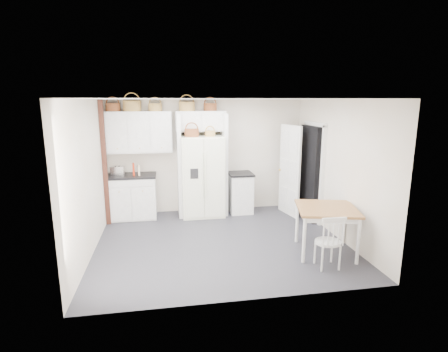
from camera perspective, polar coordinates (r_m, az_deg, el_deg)
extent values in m
plane|color=#33323B|center=(6.64, -0.56, -10.62)|extent=(4.50, 4.50, 0.00)
plane|color=white|center=(6.12, -0.62, 12.45)|extent=(4.50, 4.50, 0.00)
plane|color=beige|center=(8.20, -2.82, 3.24)|extent=(4.50, 0.00, 4.50)
plane|color=beige|center=(6.30, -21.22, -0.29)|extent=(0.00, 4.00, 4.00)
plane|color=beige|center=(6.96, 18.02, 1.05)|extent=(0.00, 4.00, 4.00)
cube|color=white|center=(7.90, -3.55, -0.01)|extent=(0.94, 0.75, 1.81)
cube|color=silver|center=(8.05, -14.66, -3.36)|extent=(1.01, 0.64, 0.94)
cube|color=silver|center=(8.21, 2.66, -2.82)|extent=(0.51, 0.61, 0.90)
cube|color=brown|center=(6.29, 16.24, -8.47)|extent=(1.18, 1.18, 0.81)
cube|color=silver|center=(5.77, 16.61, -10.28)|extent=(0.42, 0.38, 0.83)
cube|color=black|center=(7.94, -14.85, 0.06)|extent=(1.06, 0.68, 0.04)
cube|color=black|center=(8.10, 2.70, 0.38)|extent=(0.55, 0.65, 0.04)
cube|color=silver|center=(7.94, -17.00, 0.82)|extent=(0.30, 0.20, 0.20)
cube|color=#BA270C|center=(7.83, -14.55, 1.04)|extent=(0.06, 0.18, 0.26)
cube|color=#F8E3B7|center=(7.82, -13.74, 0.92)|extent=(0.05, 0.15, 0.22)
cylinder|color=maroon|center=(7.94, -17.68, 10.64)|extent=(0.30, 0.30, 0.17)
cylinder|color=#A47433|center=(7.90, -14.79, 11.00)|extent=(0.38, 0.38, 0.23)
cylinder|color=#A47433|center=(7.87, -11.17, 10.95)|extent=(0.29, 0.29, 0.17)
cylinder|color=#A47433|center=(7.89, -6.09, 11.23)|extent=(0.35, 0.35, 0.20)
cylinder|color=maroon|center=(7.94, -2.27, 11.18)|extent=(0.30, 0.30, 0.17)
cylinder|color=maroon|center=(7.63, -5.28, 7.05)|extent=(0.31, 0.31, 0.16)
cylinder|color=#A47433|center=(7.68, -2.29, 6.95)|extent=(0.22, 0.22, 0.12)
cube|color=silver|center=(7.92, -13.63, 6.98)|extent=(1.40, 0.34, 0.90)
cube|color=silver|center=(7.93, -3.82, 8.93)|extent=(1.12, 0.34, 0.45)
cube|color=silver|center=(7.88, -7.31, 1.68)|extent=(0.08, 0.60, 2.30)
cube|color=silver|center=(7.98, 0.02, 1.92)|extent=(0.08, 0.60, 2.30)
cube|color=#341912|center=(7.60, -18.90, 1.89)|extent=(0.09, 0.09, 2.60)
cube|color=black|center=(7.86, 13.96, 0.47)|extent=(0.18, 0.85, 2.05)
cube|color=white|center=(8.03, 10.65, 0.86)|extent=(0.21, 0.79, 2.05)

